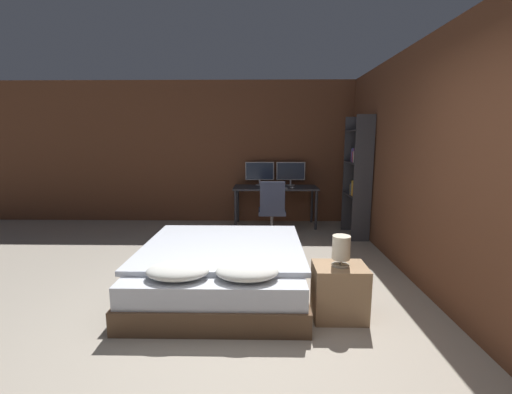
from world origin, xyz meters
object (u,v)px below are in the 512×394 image
(bed, at_px, (222,268))
(desk, at_px, (275,191))
(office_chair, at_px, (272,216))
(nightstand, at_px, (339,292))
(computer_mouse, at_px, (292,188))
(bookshelf, at_px, (358,173))
(monitor_left, at_px, (260,172))
(keyboard, at_px, (276,188))
(monitor_right, at_px, (291,172))
(bedside_lamp, at_px, (341,249))

(bed, relative_size, desk, 1.24)
(office_chair, bearing_deg, nightstand, -77.83)
(computer_mouse, bearing_deg, office_chair, -122.71)
(nightstand, relative_size, bookshelf, 0.25)
(monitor_left, height_order, keyboard, monitor_left)
(desk, xyz_separation_m, keyboard, (-0.00, -0.22, 0.10))
(desk, distance_m, office_chair, 0.85)
(keyboard, xyz_separation_m, bookshelf, (1.32, -0.48, 0.33))
(nightstand, bearing_deg, monitor_right, 92.67)
(computer_mouse, bearing_deg, desk, 143.77)
(bed, bearing_deg, monitor_right, 71.93)
(monitor_left, xyz_separation_m, keyboard, (0.30, -0.43, -0.25))
(computer_mouse, bearing_deg, bedside_lamp, -86.94)
(desk, relative_size, office_chair, 1.62)
(monitor_right, height_order, computer_mouse, monitor_right)
(bed, bearing_deg, desk, 76.21)
(bed, relative_size, bookshelf, 0.96)
(monitor_right, relative_size, bookshelf, 0.27)
(bookshelf, bearing_deg, bed, -133.98)
(nightstand, relative_size, keyboard, 1.22)
(nightstand, distance_m, desk, 3.39)
(nightstand, bearing_deg, computer_mouse, 93.06)
(computer_mouse, bearing_deg, keyboard, 180.00)
(monitor_right, bearing_deg, monitor_left, 180.00)
(monitor_left, bearing_deg, nightstand, -77.98)
(bedside_lamp, distance_m, office_chair, 2.60)
(monitor_right, xyz_separation_m, office_chair, (-0.38, -1.02, -0.62))
(office_chair, height_order, bookshelf, bookshelf)
(bookshelf, bearing_deg, office_chair, -175.61)
(nightstand, relative_size, office_chair, 0.52)
(monitor_right, bearing_deg, keyboard, -124.21)
(monitor_right, distance_m, bookshelf, 1.38)
(bedside_lamp, distance_m, desk, 3.36)
(bedside_lamp, relative_size, keyboard, 0.68)
(bed, relative_size, computer_mouse, 27.32)
(nightstand, distance_m, office_chair, 2.59)
(nightstand, distance_m, monitor_right, 3.63)
(bookshelf, bearing_deg, monitor_left, 150.47)
(bedside_lamp, bearing_deg, nightstand, 0.00)
(desk, relative_size, bookshelf, 0.78)
(bookshelf, bearing_deg, desk, 152.19)
(monitor_right, bearing_deg, desk, -143.45)
(nightstand, xyz_separation_m, bedside_lamp, (0.00, 0.00, 0.41))
(bedside_lamp, bearing_deg, computer_mouse, 93.06)
(bed, bearing_deg, keyboard, 75.09)
(bed, height_order, bedside_lamp, bedside_lamp)
(bed, distance_m, monitor_left, 3.10)
(keyboard, distance_m, bookshelf, 1.44)
(bed, distance_m, monitor_right, 3.23)
(monitor_left, height_order, office_chair, monitor_left)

